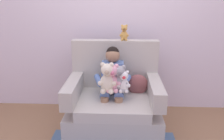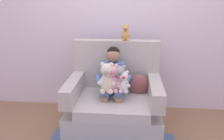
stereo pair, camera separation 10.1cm
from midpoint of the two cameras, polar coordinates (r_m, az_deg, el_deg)
The scene contains 10 objects.
ground_plane at distance 2.98m, azimuth -0.54°, elevation -14.43°, with size 8.00×8.00×0.00m, color #936D4C.
back_wall at distance 3.25m, azimuth 0.11°, elevation 12.67°, with size 6.00×0.10×2.60m, color silver.
armchair at distance 2.86m, azimuth -0.50°, elevation -8.20°, with size 1.09×0.85×1.06m.
seated_child at distance 2.75m, azimuth -0.95°, elevation -2.07°, with size 0.45×0.39×0.82m.
plush_white at distance 2.58m, azimuth 1.82°, elevation -2.98°, with size 0.15×0.12×0.26m.
plush_cream at distance 2.56m, azimuth -2.33°, elevation -2.15°, with size 0.21×0.17×0.35m.
plush_pink at distance 2.58m, azimuth -1.02°, elevation -2.20°, with size 0.19×0.16×0.33m.
plush_grey at distance 2.59m, azimuth 0.78°, elevation -2.27°, with size 0.19×0.15×0.31m.
plush_honey_on_backrest at distance 2.90m, azimuth 2.02°, elevation 9.10°, with size 0.12×0.10×0.20m.
throw_pillow at distance 2.87m, azimuth 5.34°, elevation -3.61°, with size 0.26×0.12×0.26m, color #8C4C4C.
Camera 1 is at (0.09, -2.52, 1.58)m, focal length 37.03 mm.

